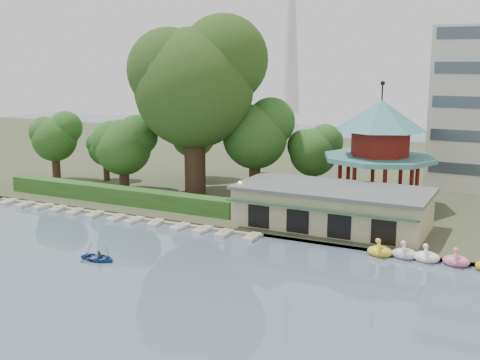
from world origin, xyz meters
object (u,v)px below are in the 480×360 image
Objects in this scene: big_tree at (196,79)px; rowboat_with_passengers at (98,255)px; pavilion at (380,143)px; dock at (120,214)px; boathouse at (332,207)px.

big_tree is 4.88× the size of rowboat_with_passengers.
big_tree reaches higher than rowboat_with_passengers.
pavilion is 32.71m from rowboat_with_passengers.
dock is at bearing 120.80° from rowboat_with_passengers.
boathouse is 11.43m from pavilion.
dock is 22.62m from boathouse.
rowboat_with_passengers is at bearing -121.15° from pavilion.
boathouse is 0.88× the size of big_tree.
dock is at bearing -106.14° from big_tree.
pavilion is 3.11× the size of rowboat_with_passengers.
rowboat_with_passengers is (4.29, -23.57, -13.71)m from big_tree.
dock is at bearing -148.34° from pavilion.
big_tree is at bearing 161.61° from boathouse.
dock is 7.83× the size of rowboat_with_passengers.
rowboat_with_passengers is (7.48, -12.54, 0.33)m from dock.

